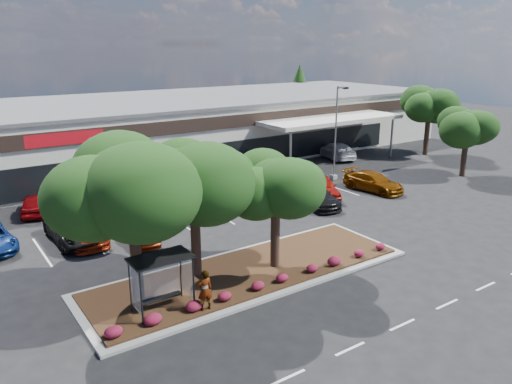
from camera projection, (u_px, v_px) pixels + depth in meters
ground at (327, 294)px, 24.71m from camera, size 160.00×160.00×0.00m
retail_store at (102, 133)px, 50.63m from camera, size 80.40×25.20×6.25m
landscape_island at (249, 272)px, 26.75m from camera, size 18.00×6.00×0.26m
lane_markings at (218, 232)px, 32.86m from camera, size 33.12×20.06×0.01m
shrub_row at (272, 280)px, 24.98m from camera, size 17.00×0.80×0.50m
bus_shelter at (160, 267)px, 22.31m from camera, size 2.75×1.55×2.59m
island_tree_west at (133, 220)px, 22.72m from camera, size 7.20×7.20×7.89m
island_tree_mid at (195, 208)px, 25.25m from camera, size 6.60×6.60×7.32m
island_tree_east at (275, 209)px, 26.36m from camera, size 5.80×5.80×6.50m
tree_east_near at (466, 142)px, 45.79m from camera, size 5.60×5.60×6.51m
tree_east_far at (428, 121)px, 54.66m from camera, size 6.40×6.40×7.62m
conifer_north_east at (299, 94)px, 76.63m from camera, size 3.96×3.96×9.00m
person_waiting at (205, 290)px, 22.48m from camera, size 0.75×0.54×1.94m
light_pole at (336, 139)px, 44.67m from camera, size 1.41×0.79×8.38m
car_1 at (74, 229)px, 31.11m from camera, size 2.76×5.82×1.61m
car_2 at (81, 229)px, 31.05m from camera, size 2.31×5.47×1.58m
car_3 at (141, 232)px, 30.93m from camera, size 2.02×4.13×1.35m
car_4 at (185, 205)px, 35.93m from camera, size 3.15×4.79×1.49m
car_5 at (250, 194)px, 38.16m from camera, size 2.53×5.81×1.66m
car_6 at (314, 195)px, 38.07m from camera, size 3.20×5.77×1.58m
car_7 at (322, 187)px, 40.09m from camera, size 3.89×5.42×1.71m
car_8 at (373, 182)px, 41.82m from camera, size 2.93×5.63×1.56m
car_10 at (34, 204)px, 36.12m from camera, size 2.86×4.72×1.50m
car_11 at (109, 195)px, 38.39m from camera, size 2.46×5.02×1.37m
car_12 at (146, 180)px, 42.08m from camera, size 4.58×6.64×1.69m
car_13 at (190, 184)px, 41.30m from camera, size 3.00×5.31×1.45m
car_14 at (245, 168)px, 46.58m from camera, size 3.16×5.53×1.51m
car_15 at (247, 168)px, 46.68m from camera, size 2.45×5.26×1.46m
car_16 at (277, 163)px, 48.85m from camera, size 3.22×4.54×1.44m
car_17 at (335, 151)px, 53.72m from camera, size 3.65×6.24×1.70m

